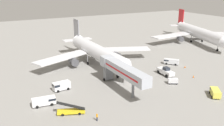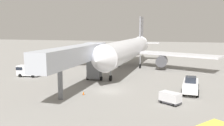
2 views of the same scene
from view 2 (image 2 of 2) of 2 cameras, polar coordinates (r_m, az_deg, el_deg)
ground_plane at (r=39.58m, az=-0.74°, el=-6.52°), size 300.00×300.00×0.00m
airplane_at_gate at (r=61.17m, az=3.95°, el=3.18°), size 44.50×47.76×13.69m
jet_bridge at (r=39.97m, az=-8.01°, el=1.60°), size 3.50×21.35×7.29m
pushback_tug at (r=39.76m, az=18.00°, el=-5.03°), size 2.84×6.70×2.68m
service_van_mid_right at (r=53.77m, az=-19.14°, el=-1.62°), size 4.83×2.59×2.34m
baggage_cart_mid_center at (r=33.53m, az=13.54°, el=-7.91°), size 3.10×2.68×1.59m
safety_cone_bravo at (r=37.34m, az=-6.73°, el=-7.06°), size 0.34×0.34×0.53m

